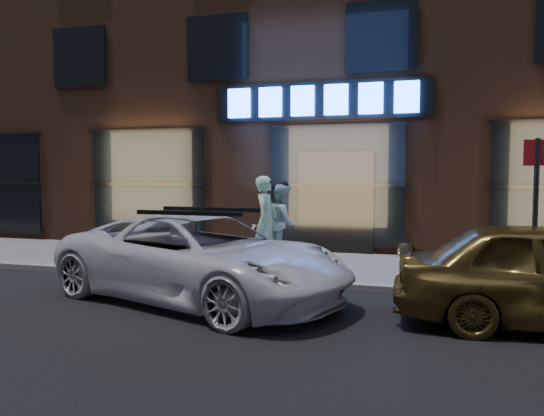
{
  "coord_description": "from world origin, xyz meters",
  "views": [
    {
      "loc": [
        2.09,
        -8.53,
        1.94
      ],
      "look_at": [
        -0.89,
        1.6,
        1.2
      ],
      "focal_mm": 35.0,
      "sensor_mm": 36.0,
      "label": 1
    }
  ],
  "objects": [
    {
      "name": "white_suv",
      "position": [
        -1.13,
        -1.35,
        0.65
      ],
      "size": [
        5.12,
        3.55,
        1.3
      ],
      "primitive_type": "imported",
      "rotation": [
        0.0,
        0.0,
        1.24
      ],
      "color": "silver",
      "rests_on": "ground"
    },
    {
      "name": "ground",
      "position": [
        0.0,
        0.0,
        0.0
      ],
      "size": [
        90.0,
        90.0,
        0.0
      ],
      "primitive_type": "plane",
      "color": "slate",
      "rests_on": "ground"
    },
    {
      "name": "man_bowtie",
      "position": [
        -1.13,
        1.98,
        0.92
      ],
      "size": [
        0.46,
        0.68,
        1.84
      ],
      "primitive_type": "imported",
      "rotation": [
        0.0,
        0.0,
        1.54
      ],
      "color": "#B4ECC8",
      "rests_on": "ground"
    },
    {
      "name": "curb",
      "position": [
        0.0,
        0.0,
        0.06
      ],
      "size": [
        60.0,
        0.25,
        0.12
      ],
      "primitive_type": "cube",
      "color": "gray",
      "rests_on": "ground"
    },
    {
      "name": "man_cap",
      "position": [
        -0.89,
        2.46,
        0.83
      ],
      "size": [
        0.81,
        0.94,
        1.66
      ],
      "primitive_type": "imported",
      "rotation": [
        0.0,
        0.0,
        1.81
      ],
      "color": "white",
      "rests_on": "ground"
    },
    {
      "name": "sign_post",
      "position": [
        3.63,
        0.1,
        1.46
      ],
      "size": [
        0.39,
        0.08,
        2.42
      ],
      "rotation": [
        0.0,
        0.0,
        0.13
      ],
      "color": "#262628",
      "rests_on": "ground"
    },
    {
      "name": "storefront_building",
      "position": [
        -0.0,
        7.99,
        5.15
      ],
      "size": [
        30.2,
        8.28,
        10.3
      ],
      "color": "#54301E",
      "rests_on": "ground"
    }
  ]
}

